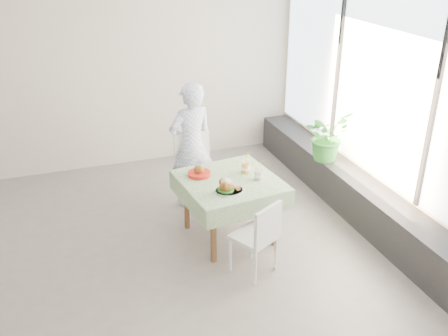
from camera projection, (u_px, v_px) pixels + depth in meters
name	position (u px, v px, depth m)	size (l,w,h in m)	color
floor	(134.00, 255.00, 5.53)	(6.00, 6.00, 0.00)	slate
wall_back	(95.00, 76.00, 7.07)	(6.00, 0.02, 2.80)	silver
wall_front	(194.00, 293.00, 2.80)	(6.00, 0.02, 2.80)	silver
wall_right	(380.00, 106.00, 5.84)	(0.02, 5.00, 2.80)	silver
window_pane	(381.00, 85.00, 5.72)	(0.01, 4.80, 2.18)	#D1E0F9
window_ledge	(354.00, 195.00, 6.27)	(0.40, 4.80, 0.50)	black
cafe_table	(230.00, 202.00, 5.68)	(1.15, 1.15, 0.74)	brown
chair_far	(198.00, 187.00, 6.34)	(0.49, 0.49, 0.98)	white
chair_near	(254.00, 250.00, 5.16)	(0.53, 0.53, 0.83)	white
diner	(191.00, 145.00, 6.26)	(0.59, 0.39, 1.63)	#94AEEE
main_dish	(228.00, 187.00, 5.27)	(0.31, 0.31, 0.16)	white
juice_cup_orange	(245.00, 167.00, 5.68)	(0.11, 0.11, 0.30)	white
juice_cup_lemonade	(259.00, 175.00, 5.53)	(0.09, 0.09, 0.26)	white
second_dish	(199.00, 173.00, 5.63)	(0.26, 0.26, 0.12)	red
potted_plant	(327.00, 136.00, 6.51)	(0.60, 0.52, 0.67)	#2C7727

